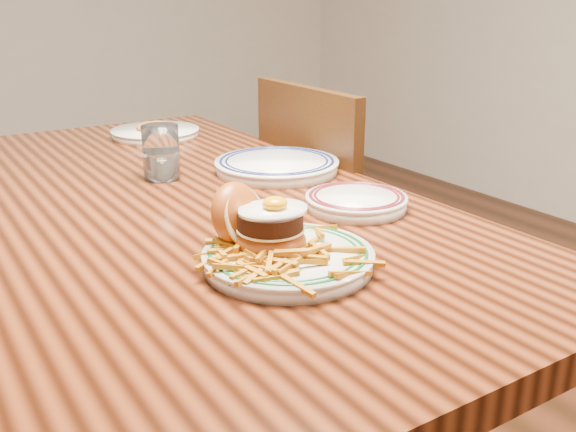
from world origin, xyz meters
TOP-DOWN VIEW (x-y plane):
  - table at (0.00, 0.00)m, footprint 0.85×1.60m
  - chair_right at (0.55, 0.15)m, footprint 0.43×0.43m
  - main_plate at (0.00, -0.41)m, footprint 0.26×0.27m
  - side_plate at (0.26, -0.26)m, footprint 0.19×0.20m
  - rear_plate at (0.28, 0.04)m, footprint 0.28×0.28m
  - water_glass at (0.04, 0.13)m, footprint 0.08×0.08m
  - far_plate at (0.18, 0.55)m, footprint 0.25×0.25m

SIDE VIEW (x-z plane):
  - chair_right at x=0.55m, z-range 0.03..0.95m
  - table at x=0.00m, z-range 0.29..1.04m
  - far_plate at x=0.18m, z-range 0.74..0.79m
  - side_plate at x=0.26m, z-range 0.75..0.78m
  - rear_plate at x=0.28m, z-range 0.75..0.78m
  - main_plate at x=0.00m, z-range 0.72..0.85m
  - water_glass at x=0.04m, z-range 0.74..0.86m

